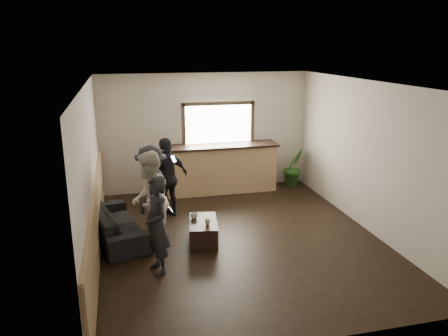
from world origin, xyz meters
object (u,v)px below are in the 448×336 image
object	(u,v)px
potted_plant	(294,167)
person_b	(150,201)
cup_b	(208,222)
bar_counter	(221,165)
sofa	(117,224)
coffee_table	(203,231)
cup_a	(194,216)
person_d	(168,178)
person_a	(157,225)
person_c	(152,189)

from	to	relation	value
potted_plant	person_b	size ratio (longest dim) A/B	0.57
cup_b	potted_plant	bearing A→B (deg)	45.42
bar_counter	sofa	size ratio (longest dim) A/B	1.39
sofa	coffee_table	xyz separation A→B (m)	(1.50, -0.50, -0.09)
bar_counter	cup_a	world-z (taller)	bar_counter
bar_counter	potted_plant	distance (m)	1.86
person_b	person_d	bearing A→B (deg)	173.41
bar_counter	person_d	bearing A→B (deg)	-137.40
bar_counter	person_a	distance (m)	4.00
person_b	person_c	xyz separation A→B (m)	(0.09, 0.73, -0.03)
cup_a	person_c	distance (m)	0.98
person_c	person_d	size ratio (longest dim) A/B	1.00
bar_counter	potted_plant	bearing A→B (deg)	-1.42
person_a	person_d	world-z (taller)	person_d
bar_counter	person_c	xyz separation A→B (m)	(-1.78, -1.93, 0.18)
cup_b	sofa	bearing A→B (deg)	156.28
person_a	person_b	size ratio (longest dim) A/B	0.90
coffee_table	person_d	world-z (taller)	person_d
coffee_table	potted_plant	world-z (taller)	potted_plant
person_b	person_d	xyz separation A→B (m)	(0.46, 1.36, -0.03)
person_a	person_b	world-z (taller)	person_b
cup_a	cup_b	xyz separation A→B (m)	(0.18, -0.34, -0.00)
bar_counter	cup_b	bearing A→B (deg)	-107.68
coffee_table	person_c	size ratio (longest dim) A/B	0.53
person_b	person_d	world-z (taller)	person_b
bar_counter	cup_a	bearing A→B (deg)	-113.46
cup_b	potted_plant	distance (m)	3.93
potted_plant	person_b	world-z (taller)	person_b
cup_b	person_b	distance (m)	1.07
cup_a	potted_plant	bearing A→B (deg)	39.90
potted_plant	person_c	world-z (taller)	person_c
coffee_table	cup_a	bearing A→B (deg)	129.23
cup_a	potted_plant	world-z (taller)	potted_plant
person_a	person_c	xyz separation A→B (m)	(0.05, 1.63, 0.06)
sofa	cup_b	xyz separation A→B (m)	(1.54, -0.68, 0.15)
sofa	cup_a	xyz separation A→B (m)	(1.37, -0.34, 0.16)
person_c	person_d	bearing A→B (deg)	169.87
cup_a	person_d	xyz separation A→B (m)	(-0.33, 1.20, 0.39)
sofa	cup_b	distance (m)	1.69
person_d	person_b	bearing A→B (deg)	40.95
bar_counter	potted_plant	world-z (taller)	bar_counter
sofa	person_d	xyz separation A→B (m)	(1.04, 0.86, 0.54)
cup_a	cup_b	distance (m)	0.39
coffee_table	potted_plant	xyz separation A→B (m)	(2.80, 2.62, 0.29)
person_a	person_d	size ratio (longest dim) A/B	0.93
cup_a	person_a	xyz separation A→B (m)	(-0.75, -1.06, 0.33)
cup_b	person_b	world-z (taller)	person_b
sofa	person_c	distance (m)	0.89
sofa	cup_a	size ratio (longest dim) A/B	15.29
sofa	person_b	xyz separation A→B (m)	(0.58, -0.50, 0.57)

